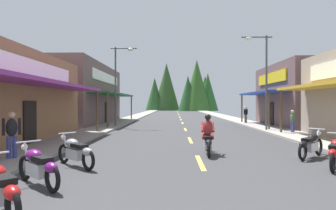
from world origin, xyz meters
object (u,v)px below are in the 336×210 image
at_px(streetlamp_right, 262,70).
at_px(pedestrian_by_shop, 12,132).
at_px(motorcycle_parked_left_1, 38,166).
at_px(motorcycle_parked_right_2, 336,152).
at_px(pedestrian_strolling, 293,120).
at_px(motorcycle_parked_right_3, 311,144).
at_px(motorcycle_parked_left_0, 0,188).
at_px(streetlamp_left, 119,76).
at_px(rider_cruising_lead, 208,137).
at_px(pedestrian_waiting, 246,114).
at_px(motorcycle_parked_left_2, 76,151).

xyz_separation_m(streetlamp_right, pedestrian_by_shop, (-11.76, -10.41, -3.38)).
distance_m(streetlamp_right, motorcycle_parked_left_1, 16.68).
height_order(motorcycle_parked_right_2, pedestrian_strolling, pedestrian_strolling).
height_order(motorcycle_parked_left_1, pedestrian_strolling, pedestrian_strolling).
bearing_deg(motorcycle_parked_left_1, motorcycle_parked_right_3, -115.84).
bearing_deg(motorcycle_parked_right_3, motorcycle_parked_left_0, 169.77).
relative_size(streetlamp_right, motorcycle_parked_left_0, 4.15).
height_order(streetlamp_left, rider_cruising_lead, streetlamp_left).
bearing_deg(streetlamp_left, rider_cruising_lead, -63.93).
relative_size(motorcycle_parked_left_1, pedestrian_strolling, 1.09).
distance_m(streetlamp_left, motorcycle_parked_right_2, 17.36).
bearing_deg(motorcycle_parked_right_2, pedestrian_strolling, 20.09).
distance_m(motorcycle_parked_right_3, motorcycle_parked_left_1, 9.00).
bearing_deg(motorcycle_parked_left_0, motorcycle_parked_left_1, -41.73).
height_order(rider_cruising_lead, pedestrian_strolling, rider_cruising_lead).
distance_m(motorcycle_parked_left_0, rider_cruising_lead, 7.39).
xyz_separation_m(streetlamp_right, motorcycle_parked_right_3, (-1.26, -9.51, -3.88)).
distance_m(motorcycle_parked_left_1, pedestrian_waiting, 22.63).
bearing_deg(motorcycle_parked_right_2, streetlamp_left, 70.09).
distance_m(streetlamp_right, motorcycle_parked_left_2, 15.03).
bearing_deg(motorcycle_parked_right_2, streetlamp_right, 29.60).
bearing_deg(pedestrian_by_shop, pedestrian_strolling, 90.50).
distance_m(motorcycle_parked_right_3, rider_cruising_lead, 3.72).
bearing_deg(pedestrian_waiting, streetlamp_left, -109.32).
height_order(motorcycle_parked_left_0, motorcycle_parked_left_2, same).
bearing_deg(rider_cruising_lead, motorcycle_parked_left_1, 137.27).
xyz_separation_m(motorcycle_parked_right_2, rider_cruising_lead, (-3.64, 2.21, 0.17)).
height_order(pedestrian_waiting, pedestrian_strolling, pedestrian_waiting).
bearing_deg(motorcycle_parked_right_2, motorcycle_parked_left_1, 140.15).
bearing_deg(rider_cruising_lead, motorcycle_parked_left_0, 147.83).
height_order(motorcycle_parked_right_3, pedestrian_waiting, pedestrian_waiting).
height_order(streetlamp_left, motorcycle_parked_left_1, streetlamp_left).
bearing_deg(motorcycle_parked_right_2, motorcycle_parked_left_0, 151.14).
xyz_separation_m(motorcycle_parked_left_2, pedestrian_waiting, (10.00, 18.19, 0.50)).
bearing_deg(streetlamp_right, pedestrian_strolling, -48.63).
relative_size(streetlamp_left, rider_cruising_lead, 3.09).
bearing_deg(rider_cruising_lead, motorcycle_parked_right_2, -116.84).
xyz_separation_m(streetlamp_left, motorcycle_parked_left_1, (1.24, -16.10, -3.79)).
xyz_separation_m(streetlamp_right, motorcycle_parked_right_2, (-1.29, -11.12, -3.88)).
bearing_deg(streetlamp_right, motorcycle_parked_right_2, -96.63).
bearing_deg(motorcycle_parked_right_3, pedestrian_waiting, 39.57).
xyz_separation_m(motorcycle_parked_left_0, rider_cruising_lead, (4.40, 5.94, 0.17)).
relative_size(streetlamp_left, motorcycle_parked_left_1, 3.90).
xyz_separation_m(motorcycle_parked_left_0, pedestrian_by_shop, (-2.43, 4.44, 0.50)).
distance_m(motorcycle_parked_left_0, pedestrian_strolling, 17.06).
distance_m(motorcycle_parked_left_1, pedestrian_strolling, 15.88).
relative_size(rider_cruising_lead, pedestrian_waiting, 1.26).
height_order(motorcycle_parked_left_2, pedestrian_strolling, pedestrian_strolling).
bearing_deg(motorcycle_parked_left_0, streetlamp_right, -79.23).
relative_size(motorcycle_parked_left_0, motorcycle_parked_left_1, 0.96).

